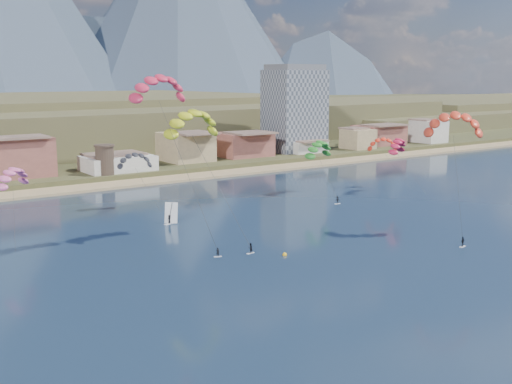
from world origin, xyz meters
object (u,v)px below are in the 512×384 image
apartment_tower (294,109)px  kitesurfer_orange (454,120)px  watchtower (105,159)px  kitesurfer_green (319,147)px  windsurfer (170,217)px  kitesurfer_yellow (192,119)px  buoy (285,255)px  kitesurfer_red (158,84)px

apartment_tower → kitesurfer_orange: bearing=-114.4°
apartment_tower → watchtower: apartment_tower is taller
apartment_tower → watchtower: size_ratio=3.72×
kitesurfer_green → windsurfer: 48.02m
kitesurfer_yellow → buoy: bearing=-70.8°
apartment_tower → kitesurfer_orange: apartment_tower is taller
apartment_tower → windsurfer: (-88.82, -71.04, -16.43)m
kitesurfer_green → windsurfer: kitesurfer_green is taller
watchtower → kitesurfer_green: 62.13m
windsurfer → kitesurfer_red: bearing=-121.2°
kitesurfer_orange → kitesurfer_green: size_ratio=1.42×
watchtower → windsurfer: size_ratio=1.97×
apartment_tower → kitesurfer_yellow: apartment_tower is taller
kitesurfer_orange → buoy: 40.95m
kitesurfer_orange → kitesurfer_green: kitesurfer_orange is taller
apartment_tower → kitesurfer_red: (-98.27, -86.62, 10.44)m
apartment_tower → kitesurfer_green: bearing=-124.0°
kitesurfer_orange → buoy: (-34.29, 6.45, -21.43)m
kitesurfer_yellow → kitesurfer_orange: size_ratio=1.08×
apartment_tower → kitesurfer_red: 131.41m
watchtower → buoy: watchtower is taller
watchtower → kitesurfer_red: kitesurfer_red is taller
apartment_tower → kitesurfer_green: apartment_tower is taller
watchtower → kitesurfer_yellow: bearing=-98.4°
watchtower → kitesurfer_orange: kitesurfer_orange is taller
apartment_tower → kitesurfer_green: 76.56m
kitesurfer_orange → buoy: kitesurfer_orange is taller
windsurfer → buoy: (5.17, -31.40, -1.26)m
kitesurfer_yellow → kitesurfer_green: 52.63m
windsurfer → watchtower: bearing=81.2°
kitesurfer_green → buoy: size_ratio=22.56×
watchtower → kitesurfer_yellow: 71.98m
watchtower → kitesurfer_red: 78.02m
apartment_tower → buoy: apartment_tower is taller
kitesurfer_yellow → windsurfer: bearing=83.5°
apartment_tower → kitesurfer_orange: size_ratio=1.31×
kitesurfer_red → kitesurfer_green: kitesurfer_red is taller
kitesurfer_orange → buoy: bearing=169.3°
watchtower → kitesurfer_orange: size_ratio=0.35×
kitesurfer_yellow → apartment_tower: bearing=42.8°
kitesurfer_yellow → kitesurfer_green: (47.59, 20.20, -9.86)m
kitesurfer_yellow → buoy: (6.59, -18.92, -21.81)m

